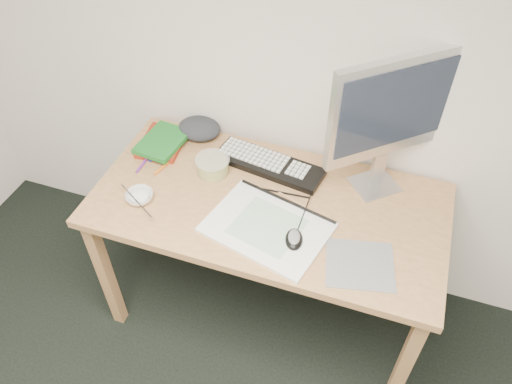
% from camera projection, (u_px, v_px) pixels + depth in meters
% --- Properties ---
extents(desk, '(1.40, 0.70, 0.75)m').
position_uv_depth(desk, '(268.00, 216.00, 2.04)').
color(desk, tan).
rests_on(desk, ground).
extents(mousepad, '(0.28, 0.26, 0.00)m').
position_uv_depth(mousepad, '(360.00, 264.00, 1.76)').
color(mousepad, slate).
rests_on(mousepad, desk).
extents(sketchpad, '(0.50, 0.41, 0.01)m').
position_uv_depth(sketchpad, '(267.00, 227.00, 1.88)').
color(sketchpad, white).
rests_on(sketchpad, desk).
extents(keyboard, '(0.49, 0.22, 0.03)m').
position_uv_depth(keyboard, '(269.00, 164.00, 2.11)').
color(keyboard, black).
rests_on(keyboard, desk).
extents(monitor, '(0.40, 0.36, 0.59)m').
position_uv_depth(monitor, '(391.00, 112.00, 1.78)').
color(monitor, silver).
rests_on(monitor, desk).
extents(mouse, '(0.09, 0.12, 0.03)m').
position_uv_depth(mouse, '(294.00, 237.00, 1.81)').
color(mouse, black).
rests_on(mouse, sketchpad).
extents(rice_bowl, '(0.11, 0.11, 0.03)m').
position_uv_depth(rice_bowl, '(140.00, 197.00, 1.97)').
color(rice_bowl, white).
rests_on(rice_bowl, desk).
extents(chopsticks, '(0.21, 0.14, 0.02)m').
position_uv_depth(chopsticks, '(136.00, 201.00, 1.93)').
color(chopsticks, '#B8B8BA').
rests_on(chopsticks, rice_bowl).
extents(fruit_tub, '(0.18, 0.18, 0.07)m').
position_uv_depth(fruit_tub, '(213.00, 166.00, 2.08)').
color(fruit_tub, '#E0BE4F').
rests_on(fruit_tub, desk).
extents(book_red, '(0.21, 0.26, 0.02)m').
position_uv_depth(book_red, '(163.00, 142.00, 2.22)').
color(book_red, maroon).
rests_on(book_red, desk).
extents(book_green, '(0.19, 0.25, 0.02)m').
position_uv_depth(book_green, '(163.00, 141.00, 2.19)').
color(book_green, '#1A6924').
rests_on(book_green, book_red).
extents(cloth_lump, '(0.17, 0.15, 0.07)m').
position_uv_depth(cloth_lump, '(199.00, 129.00, 2.26)').
color(cloth_lump, '#212328').
rests_on(cloth_lump, desk).
extents(pencil_pink, '(0.16, 0.06, 0.01)m').
position_uv_depth(pencil_pink, '(254.00, 198.00, 1.99)').
color(pencil_pink, pink).
rests_on(pencil_pink, desk).
extents(pencil_tan, '(0.17, 0.07, 0.01)m').
position_uv_depth(pencil_tan, '(289.00, 198.00, 1.99)').
color(pencil_tan, tan).
rests_on(pencil_tan, desk).
extents(pencil_black, '(0.20, 0.02, 0.01)m').
position_uv_depth(pencil_black, '(286.00, 193.00, 2.01)').
color(pencil_black, black).
rests_on(pencil_black, desk).
extents(marker_blue, '(0.08, 0.10, 0.01)m').
position_uv_depth(marker_blue, '(161.00, 156.00, 2.17)').
color(marker_blue, '#222CB9').
rests_on(marker_blue, desk).
extents(marker_orange, '(0.05, 0.13, 0.01)m').
position_uv_depth(marker_orange, '(165.00, 165.00, 2.12)').
color(marker_orange, orange).
rests_on(marker_orange, desk).
extents(marker_purple, '(0.01, 0.12, 0.01)m').
position_uv_depth(marker_purple, '(143.00, 163.00, 2.13)').
color(marker_purple, '#732996').
rests_on(marker_purple, desk).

